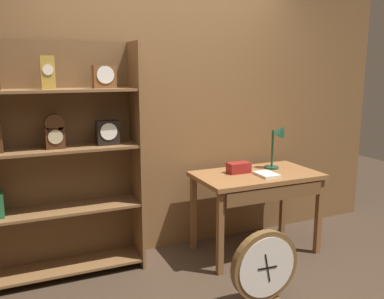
% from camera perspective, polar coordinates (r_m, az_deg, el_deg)
% --- Properties ---
extents(back_wood_panel, '(4.80, 0.05, 2.60)m').
position_cam_1_polar(back_wood_panel, '(3.81, -3.88, 5.12)').
color(back_wood_panel, brown).
rests_on(back_wood_panel, ground).
extents(bookshelf, '(1.36, 0.34, 1.91)m').
position_cam_1_polar(bookshelf, '(3.46, -18.86, -1.50)').
color(bookshelf, brown).
rests_on(bookshelf, ground).
extents(workbench, '(1.12, 0.64, 0.76)m').
position_cam_1_polar(workbench, '(3.83, 9.07, -4.73)').
color(workbench, brown).
rests_on(workbench, ground).
extents(desk_lamp, '(0.21, 0.21, 0.44)m').
position_cam_1_polar(desk_lamp, '(3.97, 11.87, 1.33)').
color(desk_lamp, '#1E472D').
rests_on(desk_lamp, workbench).
extents(toolbox_small, '(0.21, 0.12, 0.09)m').
position_cam_1_polar(toolbox_small, '(3.80, 6.45, -2.52)').
color(toolbox_small, maroon).
rests_on(toolbox_small, workbench).
extents(open_repair_manual, '(0.16, 0.22, 0.02)m').
position_cam_1_polar(open_repair_manual, '(3.74, 10.25, -3.40)').
color(open_repair_manual, silver).
rests_on(open_repair_manual, workbench).
extents(round_clock_large, '(0.53, 0.11, 0.57)m').
position_cam_1_polar(round_clock_large, '(3.13, 9.99, -15.76)').
color(round_clock_large, brown).
rests_on(round_clock_large, ground).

